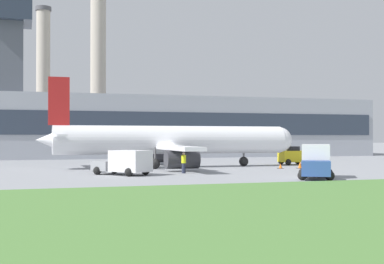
% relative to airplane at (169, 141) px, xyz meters
% --- Properties ---
extents(ground_plane, '(400.00, 400.00, 0.00)m').
position_rel_airplane_xyz_m(ground_plane, '(-0.39, -2.44, -2.74)').
color(ground_plane, gray).
extents(terminal_building, '(84.86, 12.27, 23.93)m').
position_rel_airplane_xyz_m(terminal_building, '(-1.50, 29.27, 2.59)').
color(terminal_building, '#9EA3AD').
rests_on(terminal_building, ground_plane).
extents(smokestack_left, '(3.15, 3.15, 29.53)m').
position_rel_airplane_xyz_m(smokestack_left, '(-10.86, 57.76, 12.15)').
color(smokestack_left, '#B2A899').
rests_on(smokestack_left, ground_plane).
extents(smokestack_right, '(3.59, 3.59, 43.53)m').
position_rel_airplane_xyz_m(smokestack_right, '(-0.30, 54.16, 19.17)').
color(smokestack_right, '#B2A899').
rests_on(smokestack_right, ground_plane).
extents(airplane, '(27.60, 23.15, 9.11)m').
position_rel_airplane_xyz_m(airplane, '(0.00, 0.00, 0.00)').
color(airplane, white).
rests_on(airplane, ground_plane).
extents(pushback_tug, '(3.16, 2.42, 2.10)m').
position_rel_airplane_xyz_m(pushback_tug, '(15.12, 1.28, -1.81)').
color(pushback_tug, yellow).
rests_on(pushback_tug, ground_plane).
extents(baggage_truck, '(4.83, 5.35, 2.07)m').
position_rel_airplane_xyz_m(baggage_truck, '(-6.44, -9.66, -1.71)').
color(baggage_truck, gray).
rests_on(baggage_truck, ground_plane).
extents(fuel_truck, '(4.21, 5.20, 2.61)m').
position_rel_airplane_xyz_m(fuel_truck, '(6.99, -17.56, -1.48)').
color(fuel_truck, '#2D4C93').
rests_on(fuel_truck, ground_plane).
extents(ground_crew_person, '(0.53, 0.53, 1.84)m').
position_rel_airplane_xyz_m(ground_crew_person, '(-1.12, -9.03, -1.80)').
color(ground_crew_person, '#23283D').
rests_on(ground_crew_person, ground_plane).
extents(traffic_cone_near_nose, '(0.57, 0.57, 0.69)m').
position_rel_airplane_xyz_m(traffic_cone_near_nose, '(12.24, -5.58, -2.42)').
color(traffic_cone_near_nose, black).
rests_on(traffic_cone_near_nose, ground_plane).
extents(traffic_cone_wingtip, '(0.53, 0.53, 0.51)m').
position_rel_airplane_xyz_m(traffic_cone_wingtip, '(10.23, -5.22, -2.51)').
color(traffic_cone_wingtip, black).
rests_on(traffic_cone_wingtip, ground_plane).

